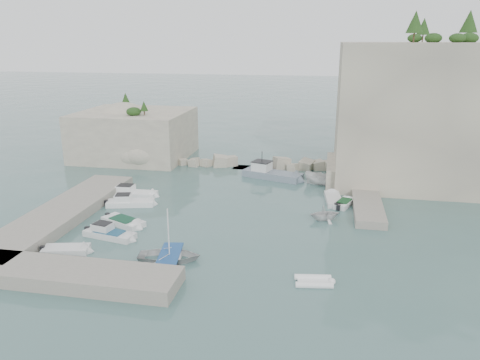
% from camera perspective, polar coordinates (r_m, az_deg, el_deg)
% --- Properties ---
extents(ground, '(400.00, 400.00, 0.00)m').
position_cam_1_polar(ground, '(45.23, -1.45, -5.80)').
color(ground, '#496D6A').
rests_on(ground, ground).
extents(cliff_east, '(26.00, 22.00, 17.00)m').
position_cam_1_polar(cliff_east, '(65.89, 23.28, 7.69)').
color(cliff_east, beige).
rests_on(cliff_east, ground).
extents(cliff_terrace, '(8.00, 10.00, 2.50)m').
position_cam_1_polar(cliff_terrace, '(61.08, 14.26, 0.95)').
color(cliff_terrace, beige).
rests_on(cliff_terrace, ground).
extents(outcrop_west, '(16.00, 14.00, 7.00)m').
position_cam_1_polar(outcrop_west, '(73.23, -12.71, 5.45)').
color(outcrop_west, beige).
rests_on(outcrop_west, ground).
extents(quay_west, '(5.00, 24.00, 1.10)m').
position_cam_1_polar(quay_west, '(50.42, -20.99, -3.86)').
color(quay_west, '#9E9689').
rests_on(quay_west, ground).
extents(quay_south, '(18.00, 4.00, 1.10)m').
position_cam_1_polar(quay_south, '(38.00, -20.91, -10.67)').
color(quay_south, '#9E9689').
rests_on(quay_south, ground).
extents(ledge_east, '(3.00, 16.00, 0.80)m').
position_cam_1_polar(ledge_east, '(53.72, 15.13, -2.24)').
color(ledge_east, '#9E9689').
rests_on(ledge_east, ground).
extents(breakwater, '(28.00, 3.00, 1.40)m').
position_cam_1_polar(breakwater, '(65.72, 1.79, 2.08)').
color(breakwater, beige).
rests_on(breakwater, ground).
extents(motorboat_a, '(6.15, 1.99, 1.40)m').
position_cam_1_polar(motorboat_a, '(55.46, -12.92, -1.91)').
color(motorboat_a, white).
rests_on(motorboat_a, ground).
extents(motorboat_b, '(5.81, 3.10, 1.40)m').
position_cam_1_polar(motorboat_b, '(52.42, -13.18, -3.03)').
color(motorboat_b, white).
rests_on(motorboat_b, ground).
extents(motorboat_c, '(5.28, 3.74, 0.70)m').
position_cam_1_polar(motorboat_c, '(47.34, -14.01, -5.26)').
color(motorboat_c, silver).
rests_on(motorboat_c, ground).
extents(motorboat_d, '(5.61, 2.66, 1.40)m').
position_cam_1_polar(motorboat_d, '(44.67, -15.57, -6.75)').
color(motorboat_d, silver).
rests_on(motorboat_d, ground).
extents(motorboat_e, '(4.43, 2.59, 0.70)m').
position_cam_1_polar(motorboat_e, '(42.71, -20.39, -8.33)').
color(motorboat_e, silver).
rests_on(motorboat_e, ground).
extents(rowboat, '(5.60, 4.40, 1.05)m').
position_cam_1_polar(rowboat, '(39.27, -8.56, -9.66)').
color(rowboat, silver).
rests_on(rowboat, ground).
extents(inflatable_dinghy, '(3.19, 1.88, 0.44)m').
position_cam_1_polar(inflatable_dinghy, '(35.92, 8.94, -12.35)').
color(inflatable_dinghy, white).
rests_on(inflatable_dinghy, ground).
extents(tender_east_a, '(3.78, 3.54, 1.61)m').
position_cam_1_polar(tender_east_a, '(47.80, 10.25, -4.80)').
color(tender_east_a, silver).
rests_on(tender_east_a, ground).
extents(tender_east_b, '(2.59, 4.07, 0.70)m').
position_cam_1_polar(tender_east_b, '(52.19, 12.58, -3.07)').
color(tender_east_b, white).
rests_on(tender_east_b, ground).
extents(tender_east_c, '(2.21, 5.28, 0.70)m').
position_cam_1_polar(tender_east_c, '(53.23, 11.30, -2.60)').
color(tender_east_c, silver).
rests_on(tender_east_c, ground).
extents(tender_east_d, '(5.20, 2.97, 1.89)m').
position_cam_1_polar(tender_east_d, '(58.88, 10.14, -0.65)').
color(tender_east_d, white).
rests_on(tender_east_d, ground).
extents(work_boat, '(8.90, 5.06, 2.20)m').
position_cam_1_polar(work_boat, '(61.19, 3.97, 0.25)').
color(work_boat, slate).
rests_on(work_boat, ground).
extents(rowboat_mast, '(0.10, 0.10, 4.20)m').
position_cam_1_polar(rowboat_mast, '(38.18, -8.73, -6.13)').
color(rowboat_mast, white).
rests_on(rowboat_mast, rowboat).
extents(vegetation, '(53.48, 13.88, 13.40)m').
position_cam_1_polar(vegetation, '(65.78, 19.43, 16.36)').
color(vegetation, '#1E4219').
rests_on(vegetation, ground).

